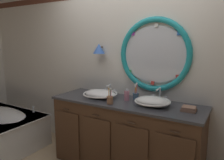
{
  "coord_description": "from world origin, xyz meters",
  "views": [
    {
      "loc": [
        1.29,
        -2.1,
        1.66
      ],
      "look_at": [
        -0.12,
        0.25,
        1.16
      ],
      "focal_mm": 34.81,
      "sensor_mm": 36.0,
      "label": 1
    }
  ],
  "objects_px": {
    "sink_basin_right": "(153,101)",
    "toothbrush_holder_left": "(110,99)",
    "folded_hand_towel": "(189,109)",
    "sink_basin_left": "(100,94)",
    "toothbrush_holder_right": "(136,95)",
    "soap_dispenser": "(127,95)"
  },
  "relations": [
    {
      "from": "toothbrush_holder_right",
      "to": "folded_hand_towel",
      "type": "xyz_separation_m",
      "value": [
        0.69,
        -0.13,
        -0.03
      ]
    },
    {
      "from": "soap_dispenser",
      "to": "folded_hand_towel",
      "type": "bearing_deg",
      "value": -2.94
    },
    {
      "from": "soap_dispenser",
      "to": "toothbrush_holder_left",
      "type": "bearing_deg",
      "value": -112.14
    },
    {
      "from": "sink_basin_right",
      "to": "toothbrush_holder_left",
      "type": "bearing_deg",
      "value": -159.18
    },
    {
      "from": "sink_basin_left",
      "to": "toothbrush_holder_right",
      "type": "xyz_separation_m",
      "value": [
        0.44,
        0.16,
        0.0
      ]
    },
    {
      "from": "soap_dispenser",
      "to": "folded_hand_towel",
      "type": "relative_size",
      "value": 1.02
    },
    {
      "from": "toothbrush_holder_left",
      "to": "sink_basin_right",
      "type": "bearing_deg",
      "value": 20.82
    },
    {
      "from": "sink_basin_left",
      "to": "sink_basin_right",
      "type": "bearing_deg",
      "value": 0.0
    },
    {
      "from": "toothbrush_holder_left",
      "to": "soap_dispenser",
      "type": "relative_size",
      "value": 1.43
    },
    {
      "from": "folded_hand_towel",
      "to": "soap_dispenser",
      "type": "bearing_deg",
      "value": 177.06
    },
    {
      "from": "sink_basin_left",
      "to": "folded_hand_towel",
      "type": "height_order",
      "value": "sink_basin_left"
    },
    {
      "from": "folded_hand_towel",
      "to": "sink_basin_left",
      "type": "bearing_deg",
      "value": -178.6
    },
    {
      "from": "toothbrush_holder_left",
      "to": "soap_dispenser",
      "type": "height_order",
      "value": "toothbrush_holder_left"
    },
    {
      "from": "sink_basin_right",
      "to": "folded_hand_towel",
      "type": "relative_size",
      "value": 2.77
    },
    {
      "from": "toothbrush_holder_left",
      "to": "folded_hand_towel",
      "type": "height_order",
      "value": "toothbrush_holder_left"
    },
    {
      "from": "sink_basin_right",
      "to": "toothbrush_holder_left",
      "type": "distance_m",
      "value": 0.5
    },
    {
      "from": "toothbrush_holder_right",
      "to": "folded_hand_towel",
      "type": "height_order",
      "value": "toothbrush_holder_right"
    },
    {
      "from": "sink_basin_left",
      "to": "toothbrush_holder_right",
      "type": "distance_m",
      "value": 0.47
    },
    {
      "from": "sink_basin_right",
      "to": "toothbrush_holder_right",
      "type": "distance_m",
      "value": 0.33
    },
    {
      "from": "sink_basin_right",
      "to": "soap_dispenser",
      "type": "height_order",
      "value": "soap_dispenser"
    },
    {
      "from": "sink_basin_left",
      "to": "sink_basin_right",
      "type": "distance_m",
      "value": 0.73
    },
    {
      "from": "sink_basin_left",
      "to": "toothbrush_holder_right",
      "type": "bearing_deg",
      "value": 20.19
    }
  ]
}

